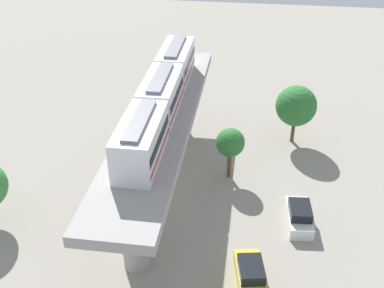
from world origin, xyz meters
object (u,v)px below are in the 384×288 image
object	(u,v)px
parked_car_white	(299,216)
tree_far_corner	(296,106)
tree_mid_lot	(230,143)
train	(161,96)
parked_car_yellow	(250,275)

from	to	relation	value
parked_car_white	tree_far_corner	distance (m)	12.94
parked_car_white	tree_mid_lot	distance (m)	8.58
train	tree_far_corner	size ratio (longest dim) A/B	3.41
train	parked_car_white	xyz separation A→B (m)	(-11.54, 3.93, -7.71)
train	parked_car_white	distance (m)	14.43
parked_car_white	tree_far_corner	world-z (taller)	tree_far_corner
train	parked_car_yellow	world-z (taller)	train
parked_car_white	tree_mid_lot	bearing A→B (deg)	-47.26
parked_car_yellow	tree_far_corner	xyz separation A→B (m)	(-3.53, -19.15, 3.26)
parked_car_white	parked_car_yellow	size ratio (longest dim) A/B	0.97
parked_car_white	train	bearing A→B (deg)	-22.97
tree_far_corner	parked_car_white	bearing A→B (deg)	90.15
train	parked_car_yellow	bearing A→B (deg)	127.10
tree_far_corner	parked_car_yellow	bearing A→B (deg)	79.57
train	parked_car_white	bearing A→B (deg)	161.19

